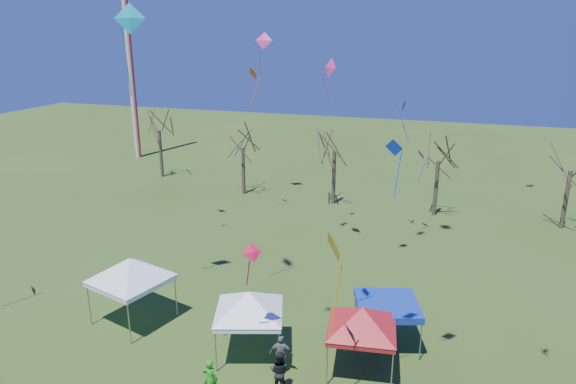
{
  "coord_description": "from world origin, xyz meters",
  "views": [
    {
      "loc": [
        6.62,
        -16.7,
        14.29
      ],
      "look_at": [
        0.35,
        3.0,
        7.74
      ],
      "focal_mm": 32.0,
      "sensor_mm": 36.0,
      "label": 1
    }
  ],
  "objects_px": {
    "person_dark": "(280,371)",
    "tree_0": "(158,113)",
    "tent_white_mid": "(249,296)",
    "tree_1": "(242,131)",
    "person_grey": "(281,354)",
    "tent_red": "(362,312)",
    "person_green": "(210,379)",
    "tree_3": "(440,141)",
    "tent_blue": "(387,306)",
    "tree_4": "(574,149)",
    "radio_mast": "(129,47)",
    "tree_2": "(335,131)",
    "tent_white_west": "(129,263)"
  },
  "relations": [
    {
      "from": "tree_0",
      "to": "tent_red",
      "type": "height_order",
      "value": "tree_0"
    },
    {
      "from": "tree_4",
      "to": "tree_3",
      "type": "bearing_deg",
      "value": 179.74
    },
    {
      "from": "tree_4",
      "to": "tent_blue",
      "type": "distance_m",
      "value": 22.32
    },
    {
      "from": "tree_1",
      "to": "tent_white_west",
      "type": "distance_m",
      "value": 21.96
    },
    {
      "from": "tent_white_mid",
      "to": "tree_2",
      "type": "bearing_deg",
      "value": 92.91
    },
    {
      "from": "tree_1",
      "to": "tree_2",
      "type": "relative_size",
      "value": 0.92
    },
    {
      "from": "tree_4",
      "to": "tent_white_mid",
      "type": "xyz_separation_m",
      "value": [
        -16.6,
        -21.79,
        -3.11
      ]
    },
    {
      "from": "tree_3",
      "to": "tent_red",
      "type": "relative_size",
      "value": 1.98
    },
    {
      "from": "tree_3",
      "to": "person_grey",
      "type": "bearing_deg",
      "value": -103.48
    },
    {
      "from": "tent_white_mid",
      "to": "tent_blue",
      "type": "distance_m",
      "value": 6.49
    },
    {
      "from": "radio_mast",
      "to": "tree_2",
      "type": "bearing_deg",
      "value": -20.57
    },
    {
      "from": "tree_4",
      "to": "person_grey",
      "type": "bearing_deg",
      "value": -123.08
    },
    {
      "from": "tent_red",
      "to": "person_green",
      "type": "distance_m",
      "value": 6.84
    },
    {
      "from": "person_dark",
      "to": "tent_white_mid",
      "type": "bearing_deg",
      "value": -38.26
    },
    {
      "from": "radio_mast",
      "to": "tree_3",
      "type": "xyz_separation_m",
      "value": [
        34.03,
        -9.96,
        -6.42
      ]
    },
    {
      "from": "tree_0",
      "to": "tree_2",
      "type": "distance_m",
      "value": 18.72
    },
    {
      "from": "tree_4",
      "to": "person_green",
      "type": "bearing_deg",
      "value": -124.11
    },
    {
      "from": "tree_3",
      "to": "tent_white_mid",
      "type": "distance_m",
      "value": 23.22
    },
    {
      "from": "tree_1",
      "to": "tent_blue",
      "type": "height_order",
      "value": "tree_1"
    },
    {
      "from": "person_dark",
      "to": "tree_0",
      "type": "bearing_deg",
      "value": -46.29
    },
    {
      "from": "tree_3",
      "to": "person_dark",
      "type": "relative_size",
      "value": 4.42
    },
    {
      "from": "tree_3",
      "to": "tent_blue",
      "type": "xyz_separation_m",
      "value": [
        -1.41,
        -19.19,
        -4.04
      ]
    },
    {
      "from": "tree_0",
      "to": "person_dark",
      "type": "distance_m",
      "value": 35.23
    },
    {
      "from": "tree_1",
      "to": "tree_4",
      "type": "distance_m",
      "value": 26.13
    },
    {
      "from": "tree_0",
      "to": "tree_2",
      "type": "bearing_deg",
      "value": -9.24
    },
    {
      "from": "tent_white_mid",
      "to": "person_dark",
      "type": "relative_size",
      "value": 2.21
    },
    {
      "from": "tent_blue",
      "to": "person_dark",
      "type": "relative_size",
      "value": 1.96
    },
    {
      "from": "person_green",
      "to": "person_grey",
      "type": "bearing_deg",
      "value": -130.78
    },
    {
      "from": "tent_red",
      "to": "person_grey",
      "type": "relative_size",
      "value": 2.19
    },
    {
      "from": "person_dark",
      "to": "person_grey",
      "type": "bearing_deg",
      "value": -70.24
    },
    {
      "from": "tree_1",
      "to": "person_grey",
      "type": "height_order",
      "value": "tree_1"
    },
    {
      "from": "radio_mast",
      "to": "tree_3",
      "type": "relative_size",
      "value": 3.16
    },
    {
      "from": "tree_2",
      "to": "tree_3",
      "type": "height_order",
      "value": "tree_2"
    },
    {
      "from": "tree_1",
      "to": "person_dark",
      "type": "xyz_separation_m",
      "value": [
        11.64,
        -24.43,
        -4.9
      ]
    },
    {
      "from": "radio_mast",
      "to": "tent_white_west",
      "type": "xyz_separation_m",
      "value": [
        20.06,
        -30.98,
        -9.25
      ]
    },
    {
      "from": "tree_3",
      "to": "tent_white_west",
      "type": "height_order",
      "value": "tree_3"
    },
    {
      "from": "tent_blue",
      "to": "person_green",
      "type": "xyz_separation_m",
      "value": [
        -6.26,
        -5.93,
        -1.15
      ]
    },
    {
      "from": "radio_mast",
      "to": "person_green",
      "type": "bearing_deg",
      "value": -53.07
    },
    {
      "from": "tree_2",
      "to": "person_grey",
      "type": "distance_m",
      "value": 23.86
    },
    {
      "from": "tree_1",
      "to": "tree_3",
      "type": "distance_m",
      "value": 16.81
    },
    {
      "from": "tree_4",
      "to": "tent_red",
      "type": "xyz_separation_m",
      "value": [
        -11.54,
        -21.45,
        -3.2
      ]
    },
    {
      "from": "tree_2",
      "to": "tent_blue",
      "type": "distance_m",
      "value": 21.17
    },
    {
      "from": "tree_2",
      "to": "tree_3",
      "type": "bearing_deg",
      "value": -2.27
    },
    {
      "from": "tree_0",
      "to": "tent_red",
      "type": "xyz_separation_m",
      "value": [
        24.66,
        -24.83,
        -3.63
      ]
    },
    {
      "from": "tree_2",
      "to": "person_green",
      "type": "xyz_separation_m",
      "value": [
        0.73,
        -25.46,
        -5.4
      ]
    },
    {
      "from": "tree_1",
      "to": "tent_white_mid",
      "type": "distance_m",
      "value": 24.54
    },
    {
      "from": "tree_4",
      "to": "tent_red",
      "type": "relative_size",
      "value": 1.98
    },
    {
      "from": "tree_2",
      "to": "tent_blue",
      "type": "xyz_separation_m",
      "value": [
        6.99,
        -19.52,
        -4.25
      ]
    },
    {
      "from": "tent_red",
      "to": "radio_mast",
      "type": "bearing_deg",
      "value": 135.33
    },
    {
      "from": "tree_1",
      "to": "tree_3",
      "type": "bearing_deg",
      "value": -2.06
    }
  ]
}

